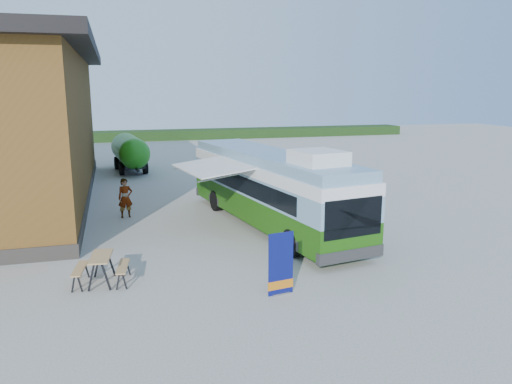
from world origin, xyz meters
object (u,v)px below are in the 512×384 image
object	(u,v)px
person_b	(222,175)
picnic_table	(101,263)
bus	(270,186)
person_a	(125,198)
banner	(281,269)
slurry_tanker	(130,151)

from	to	relation	value
person_b	picnic_table	bearing A→B (deg)	-18.93
person_b	bus	bearing A→B (deg)	11.21
person_a	person_b	bearing A→B (deg)	28.72
person_a	person_b	size ratio (longest dim) A/B	0.95
picnic_table	banner	bearing A→B (deg)	-17.38
person_b	person_a	bearing A→B (deg)	-41.96
bus	person_b	distance (m)	7.34
person_a	slurry_tanker	distance (m)	12.41
picnic_table	slurry_tanker	size ratio (longest dim) A/B	0.25
person_b	slurry_tanker	distance (m)	9.27
bus	person_a	xyz separation A→B (m)	(-5.55, 2.98, -0.79)
banner	slurry_tanker	world-z (taller)	slurry_tanker
picnic_table	person_a	bearing A→B (deg)	90.46
banner	person_a	size ratio (longest dim) A/B	1.02
person_a	slurry_tanker	world-z (taller)	slurry_tanker
bus	picnic_table	world-z (taller)	bus
picnic_table	slurry_tanker	world-z (taller)	slurry_tanker
person_b	slurry_tanker	xyz separation A→B (m)	(-4.52, 8.07, 0.49)
person_b	slurry_tanker	world-z (taller)	slurry_tanker
bus	slurry_tanker	bearing A→B (deg)	98.18
banner	slurry_tanker	distance (m)	22.21
banner	person_b	xyz separation A→B (m)	(1.42, 13.91, 0.19)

